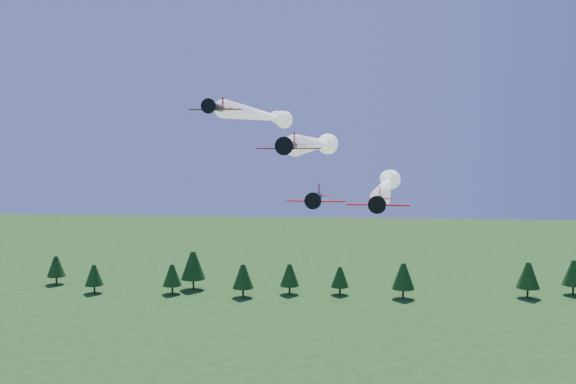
# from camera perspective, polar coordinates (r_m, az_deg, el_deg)

# --- Properties ---
(plane_lead) EXTENTS (8.56, 49.71, 3.70)m
(plane_lead) POSITION_cam_1_polar(r_m,az_deg,el_deg) (97.82, 2.78, 4.31)
(plane_lead) COLOR black
(plane_lead) RESTS_ON ground
(plane_left) EXTENTS (9.01, 58.89, 3.70)m
(plane_left) POSITION_cam_1_polar(r_m,az_deg,el_deg) (115.11, -1.97, 6.75)
(plane_left) COLOR black
(plane_left) RESTS_ON ground
(plane_right) EXTENTS (9.75, 51.40, 3.70)m
(plane_right) POSITION_cam_1_polar(r_m,az_deg,el_deg) (105.64, 8.73, 0.64)
(plane_right) COLOR black
(plane_right) RESTS_ON ground
(plane_slot) EXTENTS (7.95, 8.65, 2.80)m
(plane_slot) POSITION_cam_1_polar(r_m,az_deg,el_deg) (86.90, 2.52, -0.55)
(plane_slot) COLOR black
(plane_slot) RESTS_ON ground
(treeline) EXTENTS (175.44, 18.63, 11.86)m
(treeline) POSITION_cam_1_polar(r_m,az_deg,el_deg) (194.49, 3.47, -7.21)
(treeline) COLOR #382314
(treeline) RESTS_ON ground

